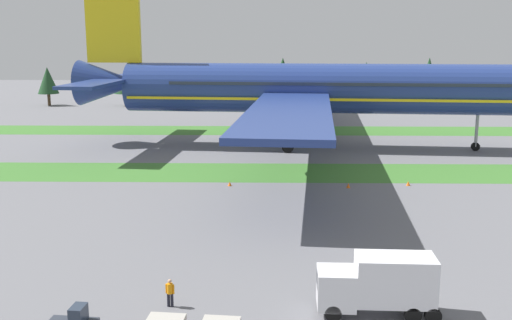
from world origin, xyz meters
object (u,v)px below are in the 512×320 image
(ground_crew_marshaller, at_px, (170,292))
(taxiway_marker_2, at_px, (230,184))
(taxiway_marker_1, at_px, (408,183))
(airliner, at_px, (307,88))
(catering_truck, at_px, (379,283))
(taxiway_marker_0, at_px, (348,185))

(ground_crew_marshaller, bearing_deg, taxiway_marker_2, -82.57)
(taxiway_marker_1, bearing_deg, ground_crew_marshaller, -125.17)
(ground_crew_marshaller, xyz_separation_m, taxiway_marker_1, (21.12, 29.98, -0.70))
(airliner, height_order, ground_crew_marshaller, airliner)
(catering_truck, bearing_deg, taxiway_marker_2, 21.30)
(taxiway_marker_1, bearing_deg, taxiway_marker_2, -178.52)
(ground_crew_marshaller, distance_m, taxiway_marker_1, 36.68)
(ground_crew_marshaller, bearing_deg, taxiway_marker_0, -105.87)
(taxiway_marker_1, distance_m, taxiway_marker_2, 19.41)
(catering_truck, xyz_separation_m, taxiway_marker_2, (-10.51, 30.26, -1.72))
(taxiway_marker_1, bearing_deg, catering_truck, -106.13)
(catering_truck, distance_m, taxiway_marker_2, 32.08)
(airliner, height_order, taxiway_marker_1, airliner)
(taxiway_marker_1, xyz_separation_m, taxiway_marker_2, (-19.40, -0.50, -0.02))
(catering_truck, distance_m, ground_crew_marshaller, 12.30)
(ground_crew_marshaller, bearing_deg, catering_truck, -172.87)
(taxiway_marker_0, bearing_deg, taxiway_marker_2, 177.25)
(ground_crew_marshaller, bearing_deg, taxiway_marker_1, -114.40)
(ground_crew_marshaller, relative_size, taxiway_marker_0, 3.29)
(ground_crew_marshaller, distance_m, taxiway_marker_2, 29.54)
(airliner, distance_m, taxiway_marker_1, 25.88)
(taxiway_marker_0, distance_m, taxiway_marker_2, 12.77)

